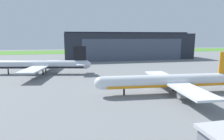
{
  "coord_description": "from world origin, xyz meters",
  "views": [
    {
      "loc": [
        -25.05,
        -62.12,
        17.47
      ],
      "look_at": [
        -8.55,
        16.2,
        3.82
      ],
      "focal_mm": 31.38,
      "sensor_mm": 36.0,
      "label": 1
    }
  ],
  "objects": [
    {
      "name": "maintenance_hangar",
      "position": [
        20.44,
        89.6,
        10.1
      ],
      "size": [
        99.32,
        29.14,
        21.12
      ],
      "color": "#232833",
      "rests_on": "ground_plane"
    },
    {
      "name": "grass_field_strip",
      "position": [
        0.0,
        172.23,
        0.04
      ],
      "size": [
        440.0,
        56.0,
        0.08
      ],
      "primitive_type": "cube",
      "color": "#4B852E",
      "rests_on": "ground_plane"
    },
    {
      "name": "airliner_near_left",
      "position": [
        5.25,
        -8.1,
        3.84
      ],
      "size": [
        47.42,
        37.14,
        12.8
      ],
      "color": "silver",
      "rests_on": "ground_plane"
    },
    {
      "name": "airliner_far_left",
      "position": [
        -39.3,
        34.19,
        4.31
      ],
      "size": [
        47.38,
        40.92,
        13.11
      ],
      "color": "silver",
      "rests_on": "ground_plane"
    },
    {
      "name": "ground_plane",
      "position": [
        0.0,
        0.0,
        0.0
      ],
      "size": [
        440.0,
        440.0,
        0.0
      ],
      "primitive_type": "plane",
      "color": "slate"
    }
  ]
}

